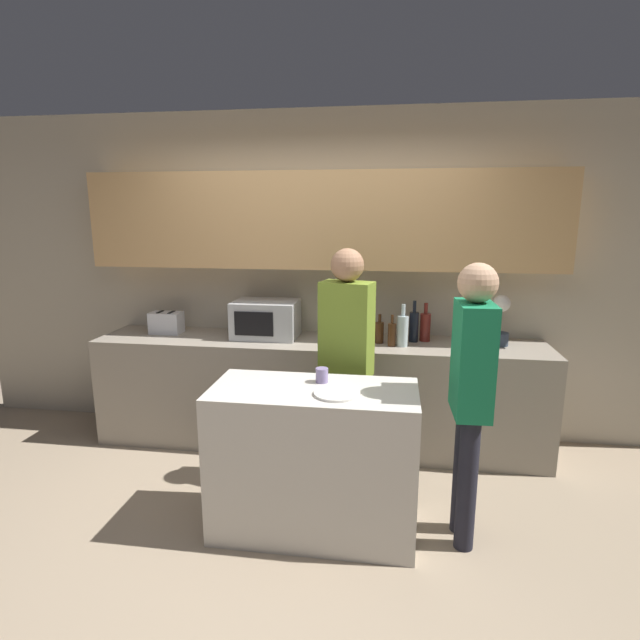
{
  "coord_description": "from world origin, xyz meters",
  "views": [
    {
      "loc": [
        0.58,
        -2.44,
        1.89
      ],
      "look_at": [
        0.15,
        0.5,
        1.25
      ],
      "focal_mm": 28.0,
      "sensor_mm": 36.0,
      "label": 1
    }
  ],
  "objects_px": {
    "microwave": "(266,319)",
    "bottle_3": "(403,330)",
    "bottle_1": "(379,332)",
    "person_left": "(346,349)",
    "cup_0": "(322,375)",
    "plate_on_island": "(337,393)",
    "bottle_5": "(425,327)",
    "toaster": "(166,323)",
    "potted_plant": "(500,320)",
    "bottle_0": "(368,326)",
    "bottle_4": "(414,326)",
    "person_center": "(471,383)",
    "bottle_2": "(392,334)"
  },
  "relations": [
    {
      "from": "toaster",
      "to": "person_center",
      "type": "height_order",
      "value": "person_center"
    },
    {
      "from": "potted_plant",
      "to": "microwave",
      "type": "bearing_deg",
      "value": -179.95
    },
    {
      "from": "toaster",
      "to": "plate_on_island",
      "type": "height_order",
      "value": "toaster"
    },
    {
      "from": "bottle_5",
      "to": "person_left",
      "type": "xyz_separation_m",
      "value": [
        -0.56,
        -0.72,
        -0.01
      ]
    },
    {
      "from": "toaster",
      "to": "bottle_1",
      "type": "height_order",
      "value": "bottle_1"
    },
    {
      "from": "bottle_0",
      "to": "bottle_5",
      "type": "xyz_separation_m",
      "value": [
        0.45,
        0.03,
        0.01
      ]
    },
    {
      "from": "microwave",
      "to": "bottle_0",
      "type": "bearing_deg",
      "value": 1.77
    },
    {
      "from": "bottle_1",
      "to": "cup_0",
      "type": "distance_m",
      "value": 1.07
    },
    {
      "from": "plate_on_island",
      "to": "cup_0",
      "type": "relative_size",
      "value": 3.01
    },
    {
      "from": "bottle_1",
      "to": "person_center",
      "type": "bearing_deg",
      "value": -64.2
    },
    {
      "from": "bottle_4",
      "to": "toaster",
      "type": "bearing_deg",
      "value": -179.53
    },
    {
      "from": "bottle_2",
      "to": "bottle_4",
      "type": "height_order",
      "value": "bottle_4"
    },
    {
      "from": "plate_on_island",
      "to": "bottle_2",
      "type": "bearing_deg",
      "value": 75.55
    },
    {
      "from": "bottle_3",
      "to": "person_center",
      "type": "bearing_deg",
      "value": -71.01
    },
    {
      "from": "bottle_4",
      "to": "bottle_0",
      "type": "bearing_deg",
      "value": 178.84
    },
    {
      "from": "microwave",
      "to": "bottle_2",
      "type": "relative_size",
      "value": 2.11
    },
    {
      "from": "bottle_5",
      "to": "plate_on_island",
      "type": "bearing_deg",
      "value": -112.53
    },
    {
      "from": "bottle_3",
      "to": "cup_0",
      "type": "relative_size",
      "value": 3.78
    },
    {
      "from": "potted_plant",
      "to": "bottle_1",
      "type": "height_order",
      "value": "potted_plant"
    },
    {
      "from": "bottle_4",
      "to": "plate_on_island",
      "type": "distance_m",
      "value": 1.39
    },
    {
      "from": "bottle_0",
      "to": "bottle_1",
      "type": "relative_size",
      "value": 1.24
    },
    {
      "from": "potted_plant",
      "to": "cup_0",
      "type": "xyz_separation_m",
      "value": [
        -1.23,
        -1.09,
        -0.14
      ]
    },
    {
      "from": "person_left",
      "to": "microwave",
      "type": "bearing_deg",
      "value": -28.26
    },
    {
      "from": "bottle_1",
      "to": "person_left",
      "type": "height_order",
      "value": "person_left"
    },
    {
      "from": "plate_on_island",
      "to": "bottle_5",
      "type": "bearing_deg",
      "value": 67.47
    },
    {
      "from": "bottle_0",
      "to": "bottle_3",
      "type": "height_order",
      "value": "bottle_3"
    },
    {
      "from": "bottle_2",
      "to": "plate_on_island",
      "type": "distance_m",
      "value": 1.18
    },
    {
      "from": "toaster",
      "to": "bottle_2",
      "type": "distance_m",
      "value": 1.9
    },
    {
      "from": "potted_plant",
      "to": "bottle_2",
      "type": "xyz_separation_m",
      "value": [
        -0.82,
        -0.15,
        -0.1
      ]
    },
    {
      "from": "potted_plant",
      "to": "cup_0",
      "type": "bearing_deg",
      "value": -138.35
    },
    {
      "from": "cup_0",
      "to": "person_left",
      "type": "height_order",
      "value": "person_left"
    },
    {
      "from": "potted_plant",
      "to": "bottle_0",
      "type": "xyz_separation_m",
      "value": [
        -1.01,
        0.02,
        -0.09
      ]
    },
    {
      "from": "bottle_0",
      "to": "cup_0",
      "type": "relative_size",
      "value": 3.32
    },
    {
      "from": "toaster",
      "to": "plate_on_island",
      "type": "relative_size",
      "value": 1.0
    },
    {
      "from": "bottle_1",
      "to": "bottle_4",
      "type": "height_order",
      "value": "bottle_4"
    },
    {
      "from": "toaster",
      "to": "potted_plant",
      "type": "height_order",
      "value": "potted_plant"
    },
    {
      "from": "toaster",
      "to": "bottle_0",
      "type": "distance_m",
      "value": 1.71
    },
    {
      "from": "bottle_3",
      "to": "bottle_4",
      "type": "xyz_separation_m",
      "value": [
        0.09,
        0.15,
        0.0
      ]
    },
    {
      "from": "bottle_1",
      "to": "bottle_5",
      "type": "height_order",
      "value": "bottle_5"
    },
    {
      "from": "toaster",
      "to": "bottle_4",
      "type": "bearing_deg",
      "value": 0.47
    },
    {
      "from": "toaster",
      "to": "potted_plant",
      "type": "xyz_separation_m",
      "value": [
        2.72,
        -0.0,
        0.11
      ]
    },
    {
      "from": "bottle_5",
      "to": "bottle_4",
      "type": "bearing_deg",
      "value": -159.19
    },
    {
      "from": "microwave",
      "to": "bottle_3",
      "type": "relative_size",
      "value": 1.59
    },
    {
      "from": "bottle_0",
      "to": "bottle_1",
      "type": "height_order",
      "value": "bottle_0"
    },
    {
      "from": "toaster",
      "to": "bottle_4",
      "type": "relative_size",
      "value": 0.79
    },
    {
      "from": "bottle_0",
      "to": "bottle_5",
      "type": "bearing_deg",
      "value": 3.44
    },
    {
      "from": "bottle_0",
      "to": "bottle_2",
      "type": "height_order",
      "value": "bottle_0"
    },
    {
      "from": "microwave",
      "to": "bottle_0",
      "type": "relative_size",
      "value": 1.81
    },
    {
      "from": "potted_plant",
      "to": "person_left",
      "type": "bearing_deg",
      "value": -149.3
    },
    {
      "from": "cup_0",
      "to": "bottle_1",
      "type": "bearing_deg",
      "value": 73.19
    }
  ]
}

